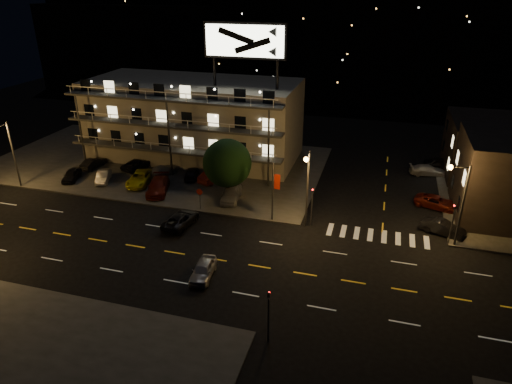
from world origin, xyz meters
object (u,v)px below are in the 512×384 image
(lot_car_7, at_px, (163,170))
(road_car_east, at_px, (203,270))
(lot_car_2, at_px, (140,178))
(side_car_0, at_px, (443,228))
(tree, at_px, (227,164))
(road_car_west, at_px, (181,219))
(lot_car_4, at_px, (231,194))

(lot_car_7, distance_m, road_car_east, 22.69)
(lot_car_2, height_order, side_car_0, lot_car_2)
(tree, bearing_deg, road_car_east, -78.63)
(tree, height_order, road_car_west, tree)
(lot_car_2, bearing_deg, side_car_0, -15.10)
(road_car_west, bearing_deg, road_car_east, 131.77)
(tree, height_order, lot_car_2, tree)
(side_car_0, xyz_separation_m, road_car_east, (-19.66, -12.99, -0.02))
(road_car_east, height_order, road_car_west, road_car_east)
(tree, distance_m, lot_car_2, 12.07)
(lot_car_7, bearing_deg, lot_car_4, 174.48)
(lot_car_7, distance_m, side_car_0, 33.15)
(tree, relative_size, side_car_0, 1.65)
(road_car_west, bearing_deg, tree, -104.90)
(tree, xyz_separation_m, lot_car_7, (-10.11, 4.18, -3.48))
(lot_car_2, xyz_separation_m, lot_car_7, (1.42, 3.14, -0.06))
(lot_car_4, relative_size, road_car_east, 1.14)
(lot_car_7, relative_size, road_car_east, 1.14)
(lot_car_4, xyz_separation_m, lot_car_7, (-10.60, 4.39, -0.11))
(road_car_west, bearing_deg, side_car_0, -162.03)
(lot_car_4, relative_size, lot_car_7, 1.00)
(lot_car_2, bearing_deg, tree, -16.13)
(lot_car_2, distance_m, lot_car_7, 3.44)
(road_car_east, bearing_deg, lot_car_2, 127.34)
(lot_car_4, relative_size, road_car_west, 0.93)
(road_car_east, bearing_deg, lot_car_4, 93.93)
(lot_car_4, height_order, road_car_east, lot_car_4)
(lot_car_2, xyz_separation_m, lot_car_4, (12.02, -1.25, 0.06))
(tree, xyz_separation_m, road_car_east, (2.90, -14.41, -3.61))
(lot_car_7, relative_size, road_car_west, 0.93)
(lot_car_2, relative_size, road_car_west, 1.06)
(tree, xyz_separation_m, lot_car_4, (0.49, -0.21, -3.37))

